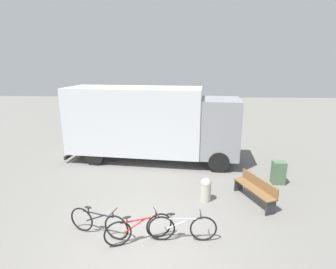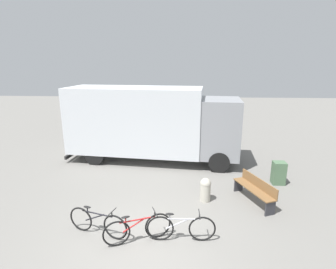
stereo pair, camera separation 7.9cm
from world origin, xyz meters
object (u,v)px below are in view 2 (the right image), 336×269
at_px(park_bench, 255,189).
at_px(bicycle_near, 98,222).
at_px(bicycle_middle, 138,229).
at_px(utility_box, 279,173).
at_px(bicycle_far, 181,228).
at_px(bollard_near_bench, 205,189).
at_px(delivery_truck, 150,122).

bearing_deg(park_bench, bicycle_near, 91.28).
distance_m(bicycle_middle, utility_box, 6.00).
height_order(bicycle_far, utility_box, utility_box).
distance_m(park_bench, bicycle_far, 3.21).
relative_size(park_bench, bollard_near_bench, 2.23).
height_order(delivery_truck, bollard_near_bench, delivery_truck).
bearing_deg(bicycle_middle, utility_box, 15.50).
height_order(park_bench, utility_box, utility_box).
xyz_separation_m(bicycle_far, bollard_near_bench, (0.79, 2.09, 0.06)).
height_order(park_bench, bicycle_near, park_bench).
xyz_separation_m(delivery_truck, bicycle_near, (-0.73, -5.72, -1.49)).
relative_size(delivery_truck, bicycle_near, 4.66).
distance_m(bicycle_middle, bicycle_far, 1.11).
bearing_deg(bicycle_near, delivery_truck, 99.58).
height_order(park_bench, bicycle_far, park_bench).
height_order(delivery_truck, utility_box, delivery_truck).
bearing_deg(bicycle_far, bollard_near_bench, 67.30).
bearing_deg(bollard_near_bench, bicycle_far, -110.66).
distance_m(bicycle_near, bicycle_far, 2.22).
bearing_deg(utility_box, bollard_near_bench, -153.12).
xyz_separation_m(bicycle_near, bollard_near_bench, (3.01, 1.98, 0.06)).
xyz_separation_m(park_bench, bicycle_far, (-2.41, -2.12, -0.10)).
distance_m(bicycle_near, bicycle_middle, 1.13).
distance_m(bicycle_far, bollard_near_bench, 2.24).
bearing_deg(bicycle_near, bicycle_far, 13.92).
distance_m(delivery_truck, bicycle_middle, 6.13).
xyz_separation_m(bicycle_middle, bollard_near_bench, (1.90, 2.19, 0.06)).
bearing_deg(delivery_truck, bollard_near_bench, -53.02).
relative_size(delivery_truck, bicycle_far, 4.50).
relative_size(bicycle_near, bicycle_middle, 1.03).
height_order(bicycle_near, utility_box, utility_box).
xyz_separation_m(bicycle_near, utility_box, (5.88, 3.43, 0.06)).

